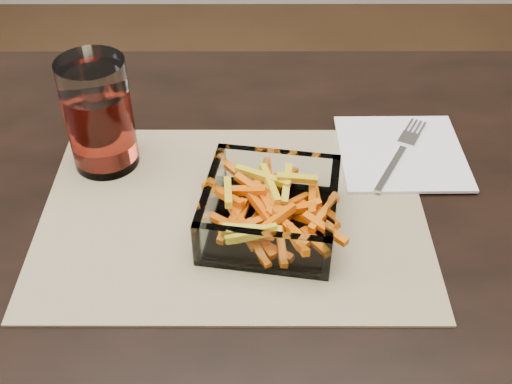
# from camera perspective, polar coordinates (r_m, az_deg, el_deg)

# --- Properties ---
(dining_table) EXTENTS (1.60, 0.90, 0.75)m
(dining_table) POSITION_cam_1_polar(r_m,az_deg,el_deg) (0.78, 3.09, -9.64)
(dining_table) COLOR black
(dining_table) RESTS_ON ground
(placemat) EXTENTS (0.45, 0.33, 0.00)m
(placemat) POSITION_cam_1_polar(r_m,az_deg,el_deg) (0.76, -2.02, -1.85)
(placemat) COLOR tan
(placemat) RESTS_ON dining_table
(glass_bowl) EXTENTS (0.17, 0.17, 0.06)m
(glass_bowl) POSITION_cam_1_polar(r_m,az_deg,el_deg) (0.72, 1.27, -1.73)
(glass_bowl) COLOR white
(glass_bowl) RESTS_ON placemat
(tumbler) EXTENTS (0.08, 0.08, 0.14)m
(tumbler) POSITION_cam_1_polar(r_m,az_deg,el_deg) (0.81, -13.74, 6.39)
(tumbler) COLOR white
(tumbler) RESTS_ON placemat
(napkin) EXTENTS (0.16, 0.16, 0.00)m
(napkin) POSITION_cam_1_polar(r_m,az_deg,el_deg) (0.86, 12.79, 3.46)
(napkin) COLOR white
(napkin) RESTS_ON placemat
(fork) EXTENTS (0.09, 0.16, 0.00)m
(fork) POSITION_cam_1_polar(r_m,az_deg,el_deg) (0.86, 12.77, 3.56)
(fork) COLOR silver
(fork) RESTS_ON napkin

